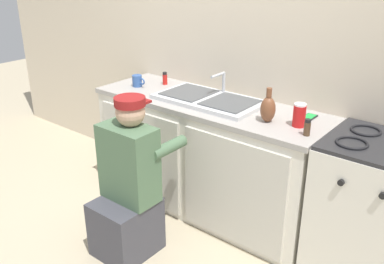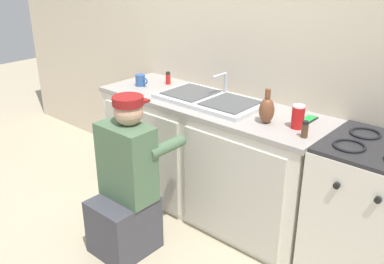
{
  "view_description": "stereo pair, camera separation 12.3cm",
  "coord_description": "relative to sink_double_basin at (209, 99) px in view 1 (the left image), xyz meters",
  "views": [
    {
      "loc": [
        1.8,
        -2.14,
        1.93
      ],
      "look_at": [
        0.0,
        0.1,
        0.73
      ],
      "focal_mm": 40.0,
      "sensor_mm": 36.0,
      "label": 1
    },
    {
      "loc": [
        1.89,
        -2.06,
        1.93
      ],
      "look_at": [
        0.0,
        0.1,
        0.73
      ],
      "focal_mm": 40.0,
      "sensor_mm": 36.0,
      "label": 2
    }
  ],
  "objects": [
    {
      "name": "plumber_person",
      "position": [
        -0.09,
        -0.77,
        -0.47
      ],
      "size": [
        0.42,
        0.61,
        1.1
      ],
      "color": "#3F3F47",
      "rests_on": "ground_plane"
    },
    {
      "name": "countertop",
      "position": [
        0.0,
        -0.0,
        -0.04
      ],
      "size": [
        1.86,
        0.62,
        0.04
      ],
      "primitive_type": "cube",
      "color": "#9E9993",
      "rests_on": "counter_cabinet"
    },
    {
      "name": "stove_range",
      "position": [
        1.26,
        -0.0,
        -0.46
      ],
      "size": [
        0.63,
        0.62,
        0.93
      ],
      "color": "silver",
      "rests_on": "ground_plane"
    },
    {
      "name": "ground_plane",
      "position": [
        0.0,
        -0.3,
        -0.93
      ],
      "size": [
        12.0,
        12.0,
        0.0
      ],
      "primitive_type": "plane",
      "color": "tan"
    },
    {
      "name": "coffee_mug",
      "position": [
        -0.69,
        -0.06,
        0.03
      ],
      "size": [
        0.13,
        0.08,
        0.1
      ],
      "color": "#335699",
      "rests_on": "countertop"
    },
    {
      "name": "soda_cup_red",
      "position": [
        0.74,
        -0.04,
        0.06
      ],
      "size": [
        0.08,
        0.08,
        0.15
      ],
      "color": "red",
      "rests_on": "countertop"
    },
    {
      "name": "cell_phone",
      "position": [
        0.73,
        0.14,
        -0.01
      ],
      "size": [
        0.07,
        0.14,
        0.01
      ],
      "color": "black",
      "rests_on": "countertop"
    },
    {
      "name": "sink_double_basin",
      "position": [
        0.0,
        0.0,
        0.0
      ],
      "size": [
        0.8,
        0.44,
        0.19
      ],
      "color": "silver",
      "rests_on": "countertop"
    },
    {
      "name": "vase_decorative",
      "position": [
        0.54,
        -0.09,
        0.07
      ],
      "size": [
        0.1,
        0.1,
        0.23
      ],
      "color": "brown",
      "rests_on": "countertop"
    },
    {
      "name": "spice_bottle_red",
      "position": [
        -0.56,
        0.13,
        0.03
      ],
      "size": [
        0.04,
        0.04,
        0.1
      ],
      "color": "red",
      "rests_on": "countertop"
    },
    {
      "name": "spice_bottle_pepper",
      "position": [
        0.85,
        -0.14,
        0.03
      ],
      "size": [
        0.04,
        0.04,
        0.1
      ],
      "color": "#513823",
      "rests_on": "countertop"
    },
    {
      "name": "back_wall",
      "position": [
        0.0,
        0.35,
        0.32
      ],
      "size": [
        6.0,
        0.1,
        2.5
      ],
      "primitive_type": "cube",
      "color": "beige",
      "rests_on": "ground_plane"
    },
    {
      "name": "counter_cabinet",
      "position": [
        0.0,
        -0.01,
        -0.49
      ],
      "size": [
        1.82,
        0.62,
        0.87
      ],
      "color": "silver",
      "rests_on": "ground_plane"
    }
  ]
}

